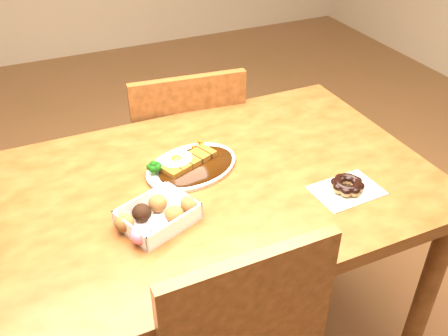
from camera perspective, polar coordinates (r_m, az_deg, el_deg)
name	(u,v)px	position (r m, az deg, el deg)	size (l,w,h in m)	color
table	(215,208)	(1.43, -1.00, -4.63)	(1.20, 0.80, 0.75)	#502B10
chair_far	(184,157)	(1.96, -4.63, 1.26)	(0.46, 0.46, 0.87)	#502B10
katsu_curry_plate	(190,165)	(1.41, -3.96, 0.39)	(0.32, 0.27, 0.05)	white
donut_box	(157,216)	(1.22, -7.67, -5.40)	(0.21, 0.19, 0.05)	white
pon_de_ring	(347,185)	(1.36, 13.92, -1.93)	(0.19, 0.13, 0.03)	silver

